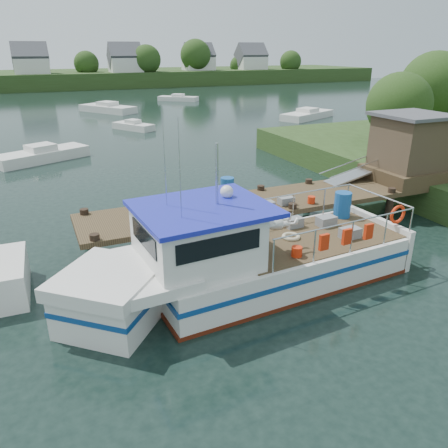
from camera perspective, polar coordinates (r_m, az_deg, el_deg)
name	(u,v)px	position (r m, az deg, el deg)	size (l,w,h in m)	color
ground_plane	(232,237)	(17.86, 1.00, -1.74)	(160.00, 160.00, 0.00)	black
far_shore	(60,76)	(97.59, -20.66, 17.64)	(140.00, 42.55, 9.22)	#2B431B
dock	(364,168)	(20.59, 17.87, 7.02)	(16.60, 3.00, 4.78)	#443520
lobster_boat	(240,261)	(13.66, 2.14, -4.79)	(12.00, 4.11, 5.69)	silver
moored_far	(178,98)	(67.38, -6.00, 16.02)	(5.79, 5.11, 0.99)	silver
moored_a	(42,155)	(32.69, -22.70, 8.34)	(6.47, 4.49, 1.13)	silver
moored_b	(133,126)	(43.26, -11.76, 12.42)	(3.50, 4.47, 0.96)	silver
moored_c	(307,115)	(50.32, 10.84, 13.85)	(7.55, 5.22, 1.13)	silver
moored_d	(108,108)	(56.37, -14.95, 14.40)	(6.20, 7.54, 1.26)	silver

